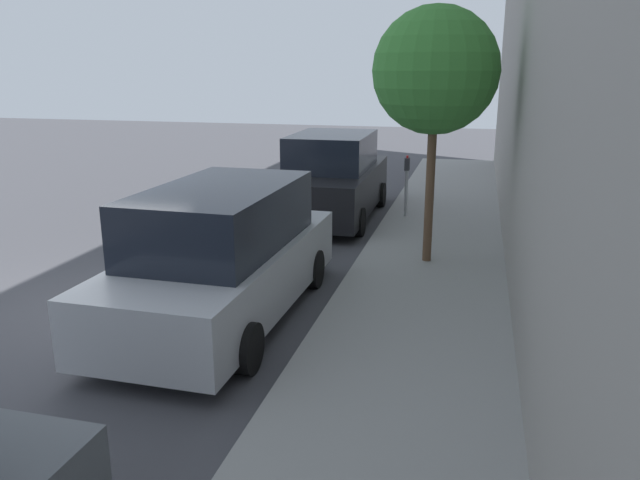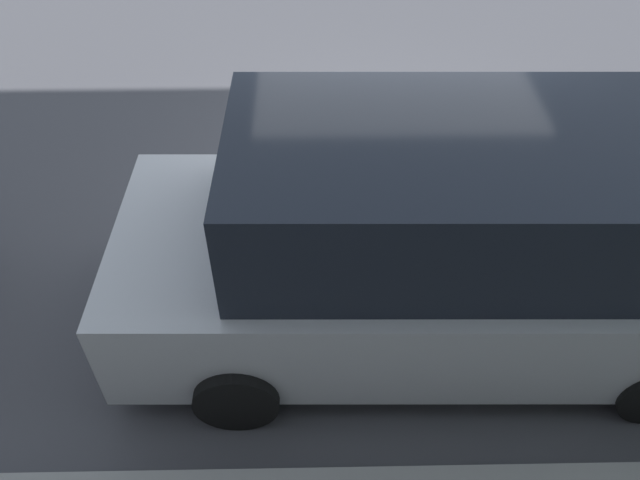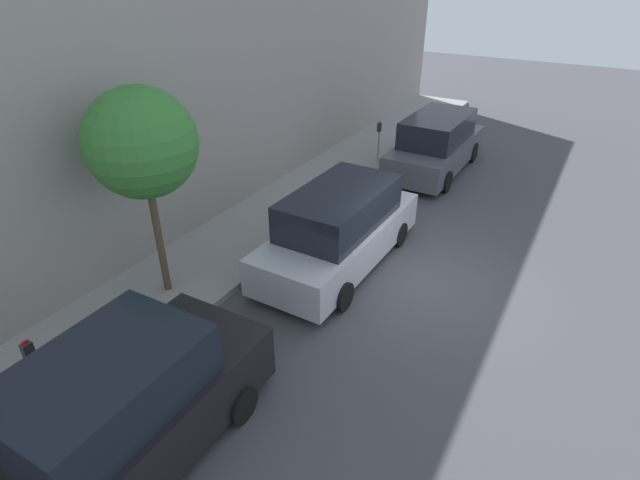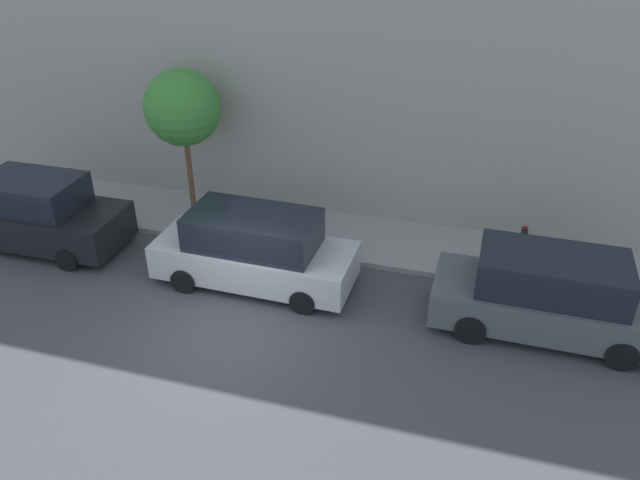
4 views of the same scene
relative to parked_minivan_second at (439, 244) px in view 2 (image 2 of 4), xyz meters
The scene contains 2 objects.
ground_plane 2.32m from the parked_minivan_second, behind, with size 60.00×60.00×0.00m, color #424247.
parked_minivan_second is the anchor object (origin of this frame).
Camera 2 is at (5.47, -0.77, 4.23)m, focal length 35.00 mm.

